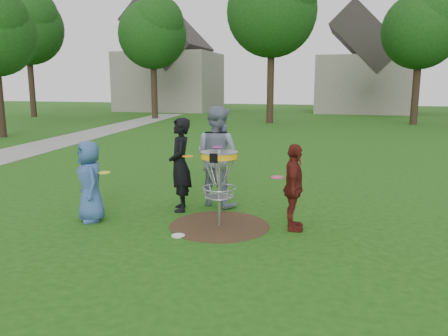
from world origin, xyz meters
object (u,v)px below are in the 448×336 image
(player_black, at_px, (180,165))
(disc_golf_basket, at_px, (219,170))
(player_grey, at_px, (217,156))
(player_maroon, at_px, (294,187))
(player_blue, at_px, (90,181))

(player_black, xyz_separation_m, disc_golf_basket, (1.03, -0.74, 0.09))
(disc_golf_basket, bearing_deg, player_black, 144.24)
(player_grey, distance_m, player_maroon, 2.12)
(player_black, height_order, player_grey, player_grey)
(player_blue, bearing_deg, disc_golf_basket, 54.39)
(player_grey, xyz_separation_m, disc_golf_basket, (0.45, -1.35, -0.02))
(player_black, bearing_deg, disc_golf_basket, 31.17)
(player_maroon, bearing_deg, player_blue, 91.70)
(player_black, bearing_deg, player_blue, -73.52)
(player_maroon, relative_size, disc_golf_basket, 1.09)
(player_blue, xyz_separation_m, player_grey, (1.92, 1.70, 0.29))
(player_black, height_order, player_maroon, player_black)
(player_grey, bearing_deg, player_maroon, 166.10)
(player_blue, bearing_deg, player_black, 85.38)
(player_blue, xyz_separation_m, player_black, (1.33, 1.10, 0.18))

